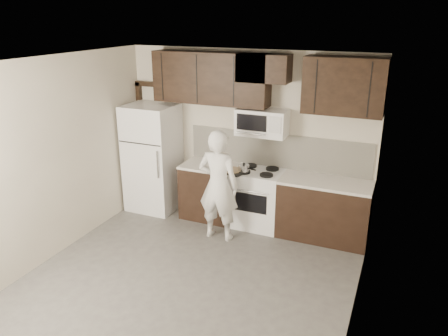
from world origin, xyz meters
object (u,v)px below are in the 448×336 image
Objects in this scene: microwave at (262,122)px; person at (218,186)px; refrigerator at (153,158)px; stove at (257,198)px.

microwave is 1.16m from person.
refrigerator is 1.56m from person.
person is (1.45, -0.56, -0.06)m from refrigerator.
person is at bearing -21.25° from refrigerator.
stove is at bearing -124.18° from person.
microwave is at bearing 90.10° from stove.
refrigerator is (-1.85, -0.17, -0.75)m from microwave.
microwave is 0.42× the size of refrigerator.
refrigerator is at bearing -178.49° from stove.
stove is at bearing -89.90° from microwave.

